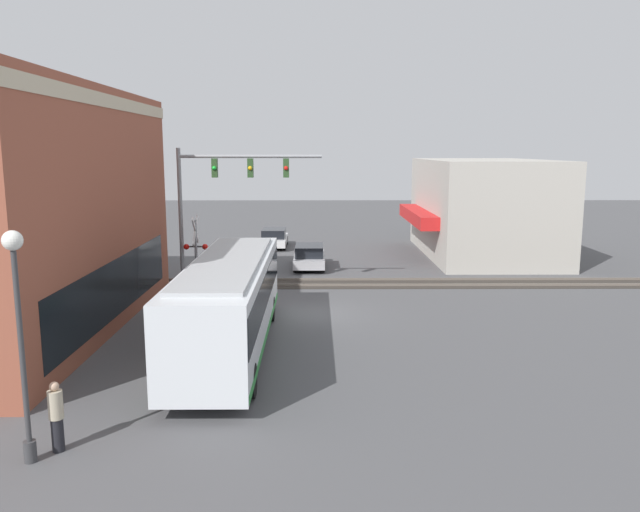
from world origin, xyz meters
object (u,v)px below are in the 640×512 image
Objects in this scene: pedestrian_by_lamp at (56,416)px; parked_car_silver at (309,257)px; crossing_signal at (196,247)px; city_bus at (229,300)px; pedestrian_at_crossing at (224,272)px; streetlamp at (20,328)px; parked_car_white at (274,239)px.

parked_car_silver is at bearing -13.88° from pedestrian_by_lamp.
pedestrian_by_lamp is at bearing 179.32° from crossing_signal.
crossing_signal is 0.85× the size of parked_car_silver.
pedestrian_at_crossing is at bearing 9.55° from city_bus.
city_bus is 9.55m from pedestrian_at_crossing.
pedestrian_by_lamp reaches higher than parked_car_silver.
streetlamp is 31.42m from parked_car_white.
pedestrian_at_crossing is (17.26, -1.87, -2.18)m from streetlamp.
city_bus is 23.28m from parked_car_white.
streetlamp reaches higher than parked_car_silver.
streetlamp is 24.16m from parked_car_silver.
streetlamp is at bearing 177.89° from crossing_signal.
parked_car_white is 30.77m from pedestrian_by_lamp.
city_bus is 8.02m from pedestrian_by_lamp.
pedestrian_by_lamp is (0.51, -0.42, -2.27)m from streetlamp.
parked_car_silver is (23.26, -6.05, -2.49)m from streetlamp.
parked_car_silver is at bearing -161.71° from parked_car_white.
pedestrian_by_lamp is at bearing -40.02° from streetlamp.
city_bus is at bearing -170.45° from pedestrian_at_crossing.
city_bus reaches higher than pedestrian_at_crossing.
city_bus is 2.70× the size of parked_car_silver.
crossing_signal reaches higher than city_bus.
crossing_signal is at bearing -2.11° from streetlamp.
crossing_signal is 0.72× the size of streetlamp.
city_bus reaches higher than parked_car_silver.
pedestrian_by_lamp is at bearing 157.69° from city_bus.
pedestrian_by_lamp is (-22.76, 5.62, 0.22)m from parked_car_silver.
crossing_signal is at bearing -0.68° from pedestrian_by_lamp.
city_bus is at bearing 170.41° from parked_car_silver.
streetlamp is at bearing 139.98° from pedestrian_by_lamp.
city_bus is at bearing -22.31° from pedestrian_by_lamp.
parked_car_silver is (6.51, -5.43, -1.65)m from crossing_signal.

